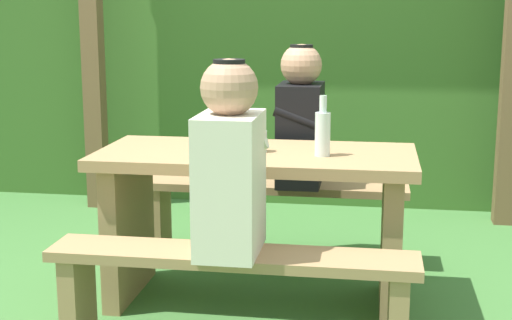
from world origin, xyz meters
TOP-DOWN VIEW (x-y plane):
  - ground_plane at (0.00, 0.00)m, footprint 12.00×12.00m
  - hedge_backdrop at (0.00, 2.22)m, footprint 6.40×0.92m
  - pergola_post_left at (-1.33, 1.51)m, footprint 0.12×0.12m
  - picnic_table at (0.00, 0.00)m, footprint 1.40×0.64m
  - bench_near at (0.00, -0.57)m, footprint 1.40×0.24m
  - bench_far at (0.00, 0.57)m, footprint 1.40×0.24m
  - person_white_shirt at (-0.01, -0.57)m, footprint 0.25×0.35m
  - person_black_coat at (0.14, 0.57)m, footprint 0.25×0.35m
  - drinking_glass at (0.01, -0.01)m, footprint 0.07×0.07m
  - bottle_left at (0.30, -0.05)m, footprint 0.07×0.07m
  - bottle_right at (-0.17, -0.09)m, footprint 0.06×0.06m
  - cell_phone at (-0.15, 0.10)m, footprint 0.14×0.16m

SIDE VIEW (x-z plane):
  - ground_plane at x=0.00m, z-range 0.00..0.00m
  - bench_near at x=0.00m, z-range 0.09..0.52m
  - bench_far at x=0.00m, z-range 0.09..0.52m
  - picnic_table at x=0.00m, z-range 0.13..0.83m
  - cell_phone at x=-0.15m, z-range 0.70..0.71m
  - drinking_glass at x=0.01m, z-range 0.70..0.79m
  - person_white_shirt at x=-0.01m, z-range 0.40..1.12m
  - person_black_coat at x=0.14m, z-range 0.40..1.12m
  - bottle_right at x=-0.17m, z-range 0.68..0.91m
  - bottle_left at x=0.30m, z-range 0.67..0.93m
  - hedge_backdrop at x=0.00m, z-range 0.00..1.93m
  - pergola_post_left at x=-1.33m, z-range 0.00..2.29m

